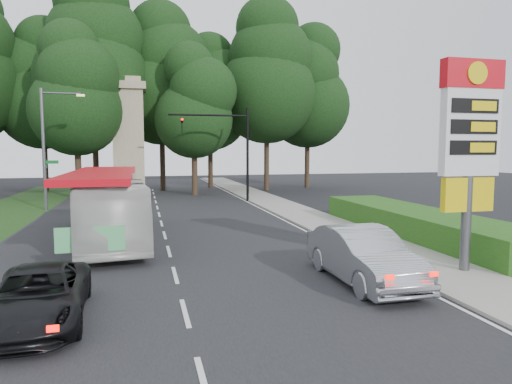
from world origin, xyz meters
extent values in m
plane|color=black|center=(0.00, 0.00, 0.00)|extent=(120.00, 120.00, 0.00)
cube|color=black|center=(0.00, 12.00, 0.01)|extent=(14.00, 80.00, 0.02)
cube|color=gray|center=(8.50, 12.00, 0.06)|extent=(3.00, 80.00, 0.12)
cube|color=#244C14|center=(11.50, 8.00, 0.60)|extent=(3.00, 14.00, 1.20)
cylinder|color=#59595E|center=(9.20, 2.00, 1.60)|extent=(0.32, 0.32, 3.20)
cube|color=#D8BA0B|center=(9.20, 2.00, 2.60)|extent=(1.80, 0.25, 1.10)
cube|color=silver|center=(9.20, 2.00, 4.60)|extent=(2.00, 0.35, 2.80)
cube|color=red|center=(9.20, 2.00, 6.40)|extent=(2.10, 0.40, 0.90)
cylinder|color=#D8BA0B|center=(9.20, 1.78, 6.40)|extent=(0.70, 0.05, 0.70)
cube|color=black|center=(9.20, 1.81, 5.40)|extent=(1.70, 0.04, 0.45)
cube|color=black|center=(9.20, 1.81, 4.75)|extent=(1.70, 0.04, 0.45)
cube|color=black|center=(9.20, 1.81, 4.10)|extent=(1.70, 0.04, 0.45)
cylinder|color=black|center=(7.00, 24.00, 3.60)|extent=(0.20, 0.20, 7.20)
cylinder|color=black|center=(4.00, 24.00, 6.60)|extent=(6.00, 0.14, 0.14)
imported|color=black|center=(2.00, 24.00, 6.35)|extent=(0.18, 0.22, 1.10)
sphere|color=#FF0C05|center=(2.00, 23.85, 6.25)|extent=(0.18, 0.18, 0.18)
cylinder|color=#59595E|center=(-7.20, 22.00, 4.00)|extent=(0.20, 0.20, 8.00)
cylinder|color=#59595E|center=(-6.00, 22.00, 7.70)|extent=(2.40, 0.12, 0.12)
cube|color=#FFE599|center=(-4.80, 22.00, 7.60)|extent=(0.50, 0.22, 0.14)
cube|color=#0C591E|center=(-6.75, 22.00, 3.20)|extent=(0.85, 0.04, 0.22)
cube|color=#0C591E|center=(-7.20, 22.45, 2.90)|extent=(0.04, 0.85, 0.22)
cube|color=gray|center=(-2.00, 30.00, 4.50)|extent=(2.50, 2.50, 9.00)
cube|color=gray|center=(-2.00, 30.00, 9.30)|extent=(3.00, 3.00, 0.60)
cube|color=gray|center=(-2.00, 30.00, 9.80)|extent=(2.20, 2.20, 0.50)
cylinder|color=#2D2116|center=(-10.00, 37.00, 2.70)|extent=(0.50, 0.50, 5.40)
sphere|color=black|center=(-10.00, 37.00, 8.25)|extent=(8.40, 8.40, 8.40)
sphere|color=black|center=(-10.00, 37.00, 11.25)|extent=(7.20, 7.20, 7.20)
sphere|color=black|center=(-10.00, 37.00, 13.80)|extent=(5.40, 5.40, 5.40)
cylinder|color=#2D2116|center=(-5.00, 33.00, 3.24)|extent=(0.50, 0.50, 6.48)
sphere|color=black|center=(-5.00, 33.00, 9.90)|extent=(10.08, 10.08, 10.08)
sphere|color=black|center=(-5.00, 33.00, 13.50)|extent=(8.64, 8.64, 8.64)
sphere|color=black|center=(-5.00, 33.00, 16.56)|extent=(6.48, 6.48, 6.48)
cylinder|color=#2D2116|center=(1.00, 35.00, 2.97)|extent=(0.50, 0.50, 5.94)
sphere|color=black|center=(1.00, 35.00, 9.08)|extent=(9.24, 9.24, 9.24)
sphere|color=black|center=(1.00, 35.00, 12.38)|extent=(7.92, 7.92, 7.92)
sphere|color=black|center=(1.00, 35.00, 15.18)|extent=(5.94, 5.94, 5.94)
cylinder|color=#2D2116|center=(6.00, 37.00, 2.61)|extent=(0.50, 0.50, 5.22)
sphere|color=black|center=(6.00, 37.00, 7.97)|extent=(8.12, 8.12, 8.12)
sphere|color=black|center=(6.00, 37.00, 10.88)|extent=(6.96, 6.96, 6.96)
sphere|color=black|center=(6.00, 37.00, 13.34)|extent=(5.22, 5.22, 5.22)
cylinder|color=#2D2116|center=(11.00, 33.00, 3.06)|extent=(0.50, 0.50, 6.12)
sphere|color=black|center=(11.00, 33.00, 9.35)|extent=(9.52, 9.52, 9.52)
sphere|color=black|center=(11.00, 33.00, 12.75)|extent=(8.16, 8.16, 8.16)
sphere|color=black|center=(11.00, 33.00, 15.64)|extent=(6.12, 6.12, 6.12)
cylinder|color=#2D2116|center=(16.00, 35.00, 2.79)|extent=(0.50, 0.50, 5.58)
sphere|color=black|center=(16.00, 35.00, 8.53)|extent=(8.68, 8.68, 8.68)
sphere|color=black|center=(16.00, 35.00, 11.62)|extent=(7.44, 7.44, 7.44)
sphere|color=black|center=(16.00, 35.00, 14.26)|extent=(5.58, 5.58, 5.58)
cylinder|color=#2D2116|center=(-6.00, 29.00, 2.34)|extent=(0.50, 0.50, 4.68)
sphere|color=black|center=(-6.00, 29.00, 7.15)|extent=(7.28, 7.28, 7.28)
sphere|color=black|center=(-6.00, 29.00, 9.75)|extent=(6.24, 6.24, 6.24)
sphere|color=black|center=(-6.00, 29.00, 11.96)|extent=(4.68, 4.68, 4.68)
cylinder|color=#2D2116|center=(3.50, 29.50, 2.16)|extent=(0.50, 0.50, 4.32)
sphere|color=black|center=(3.50, 29.50, 6.60)|extent=(6.72, 6.72, 6.72)
sphere|color=black|center=(3.50, 29.50, 9.00)|extent=(5.76, 5.76, 5.76)
sphere|color=black|center=(3.50, 29.50, 11.04)|extent=(4.32, 4.32, 4.32)
imported|color=silver|center=(-2.65, 10.49, 1.54)|extent=(4.03, 11.30, 3.08)
imported|color=#B2B5BB|center=(5.50, 1.87, 0.84)|extent=(1.80, 5.08, 1.67)
imported|color=black|center=(-3.38, 0.76, 0.64)|extent=(2.30, 4.67, 1.28)
camera|label=1|loc=(-0.95, -10.51, 4.05)|focal=32.00mm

